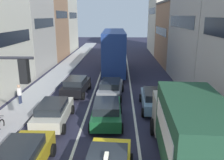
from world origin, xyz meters
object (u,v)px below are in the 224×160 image
at_px(hatchback_centre_lane_third, 111,88).
at_px(sedan_left_lane_third, 76,85).
at_px(wagon_left_lane_second, 53,112).
at_px(sedan_right_lane_behind_truck, 155,99).
at_px(bus_mid_queue_primary, 114,50).
at_px(removalist_box_truck, 188,128).
at_px(sedan_left_lane_front, 21,160).
at_px(sedan_centre_lane_second, 107,111).
at_px(pedestrian_mid_sidewalk, 20,93).

distance_m(hatchback_centre_lane_third, sedan_left_lane_third, 3.17).
relative_size(wagon_left_lane_second, sedan_left_lane_third, 0.99).
bearing_deg(hatchback_centre_lane_third, sedan_right_lane_behind_truck, -124.28).
bearing_deg(bus_mid_queue_primary, removalist_box_truck, -169.68).
bearing_deg(wagon_left_lane_second, hatchback_centre_lane_third, -34.74).
bearing_deg(sedan_left_lane_front, hatchback_centre_lane_third, -18.51).
relative_size(wagon_left_lane_second, sedan_right_lane_behind_truck, 1.00).
relative_size(sedan_centre_lane_second, sedan_left_lane_third, 0.99).
xyz_separation_m(bus_mid_queue_primary, pedestrian_mid_sidewalk, (-7.00, -10.98, -1.88)).
height_order(removalist_box_truck, bus_mid_queue_primary, bus_mid_queue_primary).
bearing_deg(bus_mid_queue_primary, sedan_left_lane_third, 157.74).
xyz_separation_m(removalist_box_truck, sedan_left_lane_third, (-6.92, 10.15, -1.18)).
bearing_deg(removalist_box_truck, pedestrian_mid_sidewalk, 58.49).
bearing_deg(wagon_left_lane_second, sedan_right_lane_behind_truck, -70.37).
height_order(sedan_centre_lane_second, wagon_left_lane_second, same).
distance_m(wagon_left_lane_second, pedestrian_mid_sidewalk, 4.68).
xyz_separation_m(removalist_box_truck, pedestrian_mid_sidewalk, (-10.80, 7.35, -1.03)).
distance_m(sedan_centre_lane_second, hatchback_centre_lane_third, 5.01).
height_order(sedan_left_lane_front, sedan_centre_lane_second, same).
bearing_deg(sedan_left_lane_front, wagon_left_lane_second, 0.23).
height_order(sedan_left_lane_front, hatchback_centre_lane_third, same).
distance_m(sedan_right_lane_behind_truck, pedestrian_mid_sidewalk, 10.36).
xyz_separation_m(sedan_left_lane_front, pedestrian_mid_sidewalk, (-3.55, 8.21, 0.15)).
relative_size(removalist_box_truck, wagon_left_lane_second, 1.80).
bearing_deg(sedan_centre_lane_second, sedan_left_lane_front, 145.94).
distance_m(hatchback_centre_lane_third, sedan_right_lane_behind_truck, 4.27).
bearing_deg(hatchback_centre_lane_third, bus_mid_queue_primary, 3.72).
bearing_deg(bus_mid_queue_primary, sedan_centre_lane_second, 178.30).
relative_size(sedan_left_lane_front, hatchback_centre_lane_third, 0.98).
height_order(wagon_left_lane_second, bus_mid_queue_primary, bus_mid_queue_primary).
relative_size(removalist_box_truck, hatchback_centre_lane_third, 1.77).
distance_m(removalist_box_truck, pedestrian_mid_sidewalk, 13.10).
height_order(removalist_box_truck, sedan_centre_lane_second, removalist_box_truck).
bearing_deg(sedan_right_lane_behind_truck, removalist_box_truck, -174.75).
xyz_separation_m(removalist_box_truck, hatchback_centre_lane_third, (-3.81, 9.49, -1.18)).
bearing_deg(sedan_left_lane_third, sedan_centre_lane_second, -148.64).
relative_size(sedan_right_lane_behind_truck, pedestrian_mid_sidewalk, 2.62).
xyz_separation_m(sedan_left_lane_front, bus_mid_queue_primary, (3.45, 19.20, 2.03)).
bearing_deg(removalist_box_truck, hatchback_centre_lane_third, 24.61).
distance_m(removalist_box_truck, bus_mid_queue_primary, 18.74).
bearing_deg(sedan_left_lane_front, sedan_centre_lane_second, -32.41).
relative_size(wagon_left_lane_second, bus_mid_queue_primary, 0.41).
bearing_deg(hatchback_centre_lane_third, sedan_centre_lane_second, -176.89).
distance_m(wagon_left_lane_second, sedan_right_lane_behind_truck, 7.31).
distance_m(sedan_left_lane_front, sedan_centre_lane_second, 6.33).
bearing_deg(removalist_box_truck, wagon_left_lane_second, 62.40).
xyz_separation_m(sedan_left_lane_front, wagon_left_lane_second, (-0.03, 5.13, 0.00)).
relative_size(wagon_left_lane_second, pedestrian_mid_sidewalk, 2.61).
bearing_deg(hatchback_centre_lane_third, removalist_box_truck, -154.31).
relative_size(sedan_left_lane_front, sedan_centre_lane_second, 0.99).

